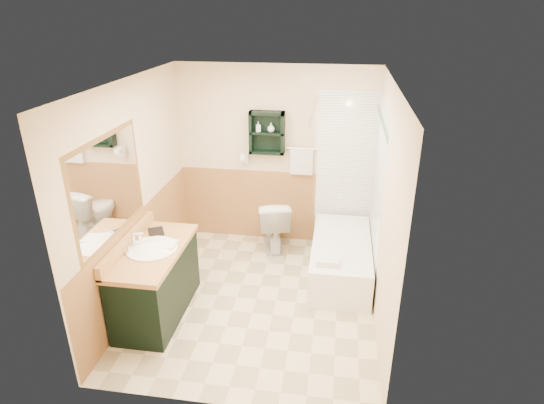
{
  "coord_description": "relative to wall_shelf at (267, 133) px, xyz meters",
  "views": [
    {
      "loc": [
        0.81,
        -4.19,
        3.07
      ],
      "look_at": [
        0.15,
        0.2,
        1.12
      ],
      "focal_mm": 30.0,
      "sensor_mm": 36.0,
      "label": 1
    }
  ],
  "objects": [
    {
      "name": "mirror_glass",
      "position": [
        -1.17,
        -1.96,
        -0.05
      ],
      "size": [
        1.2,
        1.2,
        0.9
      ],
      "primitive_type": null,
      "color": "white",
      "rests_on": "left_wall"
    },
    {
      "name": "tile_back",
      "position": [
        1.13,
        0.07,
        -0.5
      ],
      "size": [
        0.95,
        0.95,
        2.1
      ],
      "primitive_type": null,
      "color": "white",
      "rests_on": "back_wall"
    },
    {
      "name": "vanity_book",
      "position": [
        -1.06,
        -1.49,
        -0.66
      ],
      "size": [
        0.15,
        0.09,
        0.21
      ],
      "primitive_type": "imported",
      "rotation": [
        0.0,
        0.0,
        0.47
      ],
      "color": "black",
      "rests_on": "vanity"
    },
    {
      "name": "soap_bottle_b",
      "position": [
        0.06,
        -0.01,
        0.06
      ],
      "size": [
        0.12,
        0.14,
        0.09
      ],
      "primitive_type": "imported",
      "rotation": [
        0.0,
        0.0,
        0.33
      ],
      "color": "white",
      "rests_on": "wall_shelf"
    },
    {
      "name": "ceiling",
      "position": [
        0.1,
        -1.41,
        0.87
      ],
      "size": [
        2.6,
        3.0,
        0.04
      ],
      "primitive_type": "cube",
      "color": "white",
      "rests_on": "back_wall"
    },
    {
      "name": "mirror_frame",
      "position": [
        -1.17,
        -1.96,
        -0.05
      ],
      "size": [
        1.3,
        1.3,
        1.0
      ],
      "primitive_type": null,
      "color": "brown",
      "rests_on": "left_wall"
    },
    {
      "name": "tub_towel",
      "position": [
        0.87,
        -1.28,
        -1.05
      ],
      "size": [
        0.25,
        0.21,
        0.07
      ],
      "primitive_type": "cube",
      "color": "silver",
      "rests_on": "bathtub"
    },
    {
      "name": "towel_bar",
      "position": [
        0.45,
        0.04,
        -0.2
      ],
      "size": [
        0.4,
        0.06,
        0.4
      ],
      "primitive_type": null,
      "color": "silver",
      "rests_on": "back_wall"
    },
    {
      "name": "soap_bottle_a",
      "position": [
        -0.11,
        -0.01,
        0.04
      ],
      "size": [
        0.09,
        0.14,
        0.06
      ],
      "primitive_type": "imported",
      "rotation": [
        0.0,
        0.0,
        0.33
      ],
      "color": "white",
      "rests_on": "wall_shelf"
    },
    {
      "name": "tile_accent",
      "position": [
        1.37,
        -0.66,
        0.35
      ],
      "size": [
        1.5,
        1.5,
        0.1
      ],
      "primitive_type": null,
      "color": "#154B34",
      "rests_on": "right_wall"
    },
    {
      "name": "hair_dryer",
      "position": [
        -0.3,
        0.02,
        -0.35
      ],
      "size": [
        0.1,
        0.24,
        0.18
      ],
      "primitive_type": null,
      "color": "silver",
      "rests_on": "back_wall"
    },
    {
      "name": "left_wall",
      "position": [
        -1.22,
        -1.41,
        -0.35
      ],
      "size": [
        0.04,
        3.0,
        2.4
      ],
      "primitive_type": "cube",
      "color": "#FFEDC7",
      "rests_on": "ground"
    },
    {
      "name": "bathtub",
      "position": [
        1.03,
        -0.75,
        -1.32
      ],
      "size": [
        0.69,
        1.5,
        0.46
      ],
      "primitive_type": "cube",
      "color": "white",
      "rests_on": "ground"
    },
    {
      "name": "floor",
      "position": [
        0.1,
        -1.41,
        -1.55
      ],
      "size": [
        3.0,
        3.0,
        0.0
      ],
      "primitive_type": "plane",
      "color": "beige",
      "rests_on": "ground"
    },
    {
      "name": "wainscot_left",
      "position": [
        -1.19,
        -1.41,
        -1.05
      ],
      "size": [
        2.98,
        2.98,
        1.0
      ],
      "primitive_type": null,
      "color": "#C1814E",
      "rests_on": "left_wall"
    },
    {
      "name": "wall_shelf",
      "position": [
        0.0,
        0.0,
        0.0
      ],
      "size": [
        0.45,
        0.15,
        0.55
      ],
      "primitive_type": "cube",
      "color": "black",
      "rests_on": "back_wall"
    },
    {
      "name": "back_wall",
      "position": [
        0.1,
        0.11,
        -0.35
      ],
      "size": [
        2.6,
        0.04,
        2.4
      ],
      "primitive_type": "cube",
      "color": "#FFEDC7",
      "rests_on": "ground"
    },
    {
      "name": "right_wall",
      "position": [
        1.42,
        -1.41,
        -0.35
      ],
      "size": [
        0.04,
        3.0,
        2.4
      ],
      "primitive_type": "cube",
      "color": "#FFEDC7",
      "rests_on": "ground"
    },
    {
      "name": "counter_towel",
      "position": [
        -0.79,
        -1.73,
        -0.75
      ],
      "size": [
        0.25,
        0.2,
        0.04
      ],
      "primitive_type": "cube",
      "color": "silver",
      "rests_on": "vanity"
    },
    {
      "name": "curtain_rod",
      "position": [
        0.63,
        -0.66,
        0.45
      ],
      "size": [
        0.03,
        1.6,
        0.03
      ],
      "primitive_type": "cylinder",
      "rotation": [
        1.57,
        0.0,
        0.0
      ],
      "color": "silver",
      "rests_on": "back_wall"
    },
    {
      "name": "shower_curtain",
      "position": [
        0.63,
        -0.48,
        -0.4
      ],
      "size": [
        1.05,
        1.05,
        1.7
      ],
      "primitive_type": null,
      "color": "beige",
      "rests_on": "curtain_rod"
    },
    {
      "name": "tile_right",
      "position": [
        1.38,
        -0.66,
        -0.5
      ],
      "size": [
        1.5,
        1.5,
        2.1
      ],
      "primitive_type": null,
      "color": "white",
      "rests_on": "right_wall"
    },
    {
      "name": "wainscot_back",
      "position": [
        0.1,
        0.08,
        -1.05
      ],
      "size": [
        2.58,
        2.58,
        1.0
      ],
      "primitive_type": null,
      "color": "#C1814E",
      "rests_on": "back_wall"
    },
    {
      "name": "toilet",
      "position": [
        0.11,
        -0.21,
        -1.19
      ],
      "size": [
        0.57,
        0.81,
        0.72
      ],
      "primitive_type": "imported",
      "rotation": [
        0.0,
        0.0,
        3.38
      ],
      "color": "white",
      "rests_on": "ground"
    },
    {
      "name": "vanity",
      "position": [
        -0.89,
        -1.8,
        -1.16
      ],
      "size": [
        0.59,
        1.23,
        0.78
      ],
      "primitive_type": "cube",
      "color": "black",
      "rests_on": "ground"
    }
  ]
}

